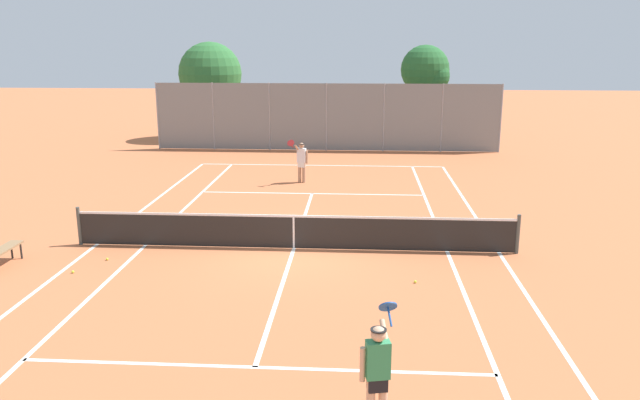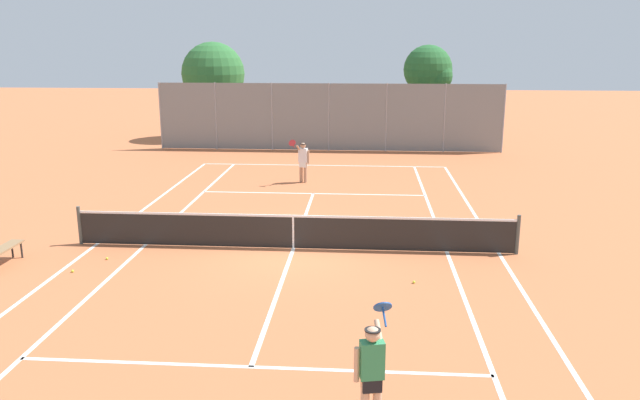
{
  "view_description": "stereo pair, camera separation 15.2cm",
  "coord_description": "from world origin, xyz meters",
  "px_view_note": "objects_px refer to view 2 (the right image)",
  "views": [
    {
      "loc": [
        1.75,
        -16.02,
        5.43
      ],
      "look_at": [
        0.61,
        1.5,
        1.0
      ],
      "focal_mm": 35.0,
      "sensor_mm": 36.0,
      "label": 1
    },
    {
      "loc": [
        1.9,
        -16.01,
        5.43
      ],
      "look_at": [
        0.61,
        1.5,
        1.0
      ],
      "focal_mm": 35.0,
      "sensor_mm": 36.0,
      "label": 2
    }
  ],
  "objects_px": {
    "tree_behind_right": "(430,71)",
    "loose_tennis_ball_4": "(73,271)",
    "player_far_left": "(303,160)",
    "tree_behind_left": "(212,75)",
    "loose_tennis_ball_0": "(410,230)",
    "courtside_bench": "(2,251)",
    "loose_tennis_ball_2": "(243,218)",
    "player_near_side": "(372,370)",
    "tennis_net": "(293,231)",
    "loose_tennis_ball_1": "(414,282)",
    "loose_tennis_ball_3": "(107,258)"
  },
  "relations": [
    {
      "from": "tree_behind_right",
      "to": "loose_tennis_ball_4",
      "type": "bearing_deg",
      "value": -116.9
    },
    {
      "from": "player_far_left",
      "to": "tree_behind_left",
      "type": "relative_size",
      "value": 0.32
    },
    {
      "from": "loose_tennis_ball_0",
      "to": "courtside_bench",
      "type": "relative_size",
      "value": 0.04
    },
    {
      "from": "loose_tennis_ball_2",
      "to": "courtside_bench",
      "type": "relative_size",
      "value": 0.04
    },
    {
      "from": "player_near_side",
      "to": "courtside_bench",
      "type": "relative_size",
      "value": 1.18
    },
    {
      "from": "tree_behind_left",
      "to": "tree_behind_right",
      "type": "relative_size",
      "value": 1.03
    },
    {
      "from": "loose_tennis_ball_4",
      "to": "tree_behind_left",
      "type": "height_order",
      "value": "tree_behind_left"
    },
    {
      "from": "tennis_net",
      "to": "tree_behind_right",
      "type": "height_order",
      "value": "tree_behind_right"
    },
    {
      "from": "player_far_left",
      "to": "loose_tennis_ball_1",
      "type": "bearing_deg",
      "value": -70.98
    },
    {
      "from": "player_near_side",
      "to": "courtside_bench",
      "type": "bearing_deg",
      "value": 146.22
    },
    {
      "from": "loose_tennis_ball_1",
      "to": "courtside_bench",
      "type": "distance_m",
      "value": 10.19
    },
    {
      "from": "tennis_net",
      "to": "loose_tennis_ball_2",
      "type": "bearing_deg",
      "value": 124.18
    },
    {
      "from": "loose_tennis_ball_0",
      "to": "tree_behind_left",
      "type": "relative_size",
      "value": 0.01
    },
    {
      "from": "tennis_net",
      "to": "loose_tennis_ball_2",
      "type": "relative_size",
      "value": 181.82
    },
    {
      "from": "tennis_net",
      "to": "loose_tennis_ball_1",
      "type": "bearing_deg",
      "value": -36.71
    },
    {
      "from": "loose_tennis_ball_0",
      "to": "tree_behind_right",
      "type": "bearing_deg",
      "value": 83.09
    },
    {
      "from": "tennis_net",
      "to": "courtside_bench",
      "type": "xyz_separation_m",
      "value": [
        -7.09,
        -1.89,
        -0.1
      ]
    },
    {
      "from": "player_far_left",
      "to": "loose_tennis_ball_0",
      "type": "height_order",
      "value": "player_far_left"
    },
    {
      "from": "loose_tennis_ball_3",
      "to": "tree_behind_left",
      "type": "xyz_separation_m",
      "value": [
        -2.23,
        21.05,
        3.61
      ]
    },
    {
      "from": "player_far_left",
      "to": "loose_tennis_ball_1",
      "type": "height_order",
      "value": "player_far_left"
    },
    {
      "from": "loose_tennis_ball_3",
      "to": "player_near_side",
      "type": "bearing_deg",
      "value": -45.06
    },
    {
      "from": "loose_tennis_ball_3",
      "to": "loose_tennis_ball_1",
      "type": "bearing_deg",
      "value": -7.8
    },
    {
      "from": "player_far_left",
      "to": "tree_behind_left",
      "type": "distance_m",
      "value": 13.44
    },
    {
      "from": "tennis_net",
      "to": "loose_tennis_ball_3",
      "type": "relative_size",
      "value": 181.82
    },
    {
      "from": "player_far_left",
      "to": "loose_tennis_ball_0",
      "type": "xyz_separation_m",
      "value": [
        3.84,
        -6.43,
        -0.89
      ]
    },
    {
      "from": "tennis_net",
      "to": "loose_tennis_ball_0",
      "type": "distance_m",
      "value": 3.8
    },
    {
      "from": "loose_tennis_ball_3",
      "to": "tennis_net",
      "type": "bearing_deg",
      "value": 14.7
    },
    {
      "from": "loose_tennis_ball_2",
      "to": "courtside_bench",
      "type": "height_order",
      "value": "courtside_bench"
    },
    {
      "from": "loose_tennis_ball_4",
      "to": "loose_tennis_ball_1",
      "type": "bearing_deg",
      "value": -0.78
    },
    {
      "from": "loose_tennis_ball_1",
      "to": "tree_behind_right",
      "type": "relative_size",
      "value": 0.01
    },
    {
      "from": "player_near_side",
      "to": "loose_tennis_ball_1",
      "type": "bearing_deg",
      "value": 79.68
    },
    {
      "from": "tennis_net",
      "to": "loose_tennis_ball_1",
      "type": "relative_size",
      "value": 181.82
    },
    {
      "from": "player_near_side",
      "to": "tree_behind_left",
      "type": "xyz_separation_m",
      "value": [
        -8.98,
        27.81,
        2.72
      ]
    },
    {
      "from": "tree_behind_right",
      "to": "loose_tennis_ball_2",
      "type": "bearing_deg",
      "value": -114.84
    },
    {
      "from": "tree_behind_right",
      "to": "loose_tennis_ball_0",
      "type": "bearing_deg",
      "value": -96.91
    },
    {
      "from": "player_near_side",
      "to": "loose_tennis_ball_3",
      "type": "distance_m",
      "value": 9.6
    },
    {
      "from": "player_far_left",
      "to": "tree_behind_right",
      "type": "distance_m",
      "value": 12.08
    },
    {
      "from": "loose_tennis_ball_3",
      "to": "loose_tennis_ball_4",
      "type": "relative_size",
      "value": 1.0
    },
    {
      "from": "loose_tennis_ball_0",
      "to": "player_far_left",
      "type": "bearing_deg",
      "value": 120.85
    },
    {
      "from": "player_far_left",
      "to": "courtside_bench",
      "type": "bearing_deg",
      "value": -122.66
    },
    {
      "from": "player_far_left",
      "to": "loose_tennis_ball_4",
      "type": "relative_size",
      "value": 26.88
    },
    {
      "from": "player_far_left",
      "to": "loose_tennis_ball_2",
      "type": "distance_m",
      "value": 5.69
    },
    {
      "from": "player_far_left",
      "to": "loose_tennis_ball_1",
      "type": "xyz_separation_m",
      "value": [
        3.65,
        -10.59,
        -0.89
      ]
    },
    {
      "from": "player_far_left",
      "to": "courtside_bench",
      "type": "xyz_separation_m",
      "value": [
        -6.53,
        -10.18,
        -0.52
      ]
    },
    {
      "from": "loose_tennis_ball_0",
      "to": "tree_behind_right",
      "type": "relative_size",
      "value": 0.01
    },
    {
      "from": "tree_behind_left",
      "to": "loose_tennis_ball_2",
      "type": "bearing_deg",
      "value": -73.56
    },
    {
      "from": "loose_tennis_ball_2",
      "to": "tree_behind_right",
      "type": "relative_size",
      "value": 0.01
    },
    {
      "from": "player_far_left",
      "to": "loose_tennis_ball_3",
      "type": "height_order",
      "value": "player_far_left"
    },
    {
      "from": "tennis_net",
      "to": "tree_behind_left",
      "type": "relative_size",
      "value": 2.18
    },
    {
      "from": "loose_tennis_ball_0",
      "to": "tree_behind_left",
      "type": "xyz_separation_m",
      "value": [
        -10.21,
        17.95,
        3.61
      ]
    }
  ]
}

